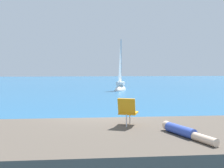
{
  "coord_description": "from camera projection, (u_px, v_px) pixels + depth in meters",
  "views": [
    {
      "loc": [
        -0.81,
        -10.1,
        2.56
      ],
      "look_at": [
        2.22,
        16.34,
        1.02
      ],
      "focal_mm": 41.88,
      "sensor_mm": 36.0,
      "label": 1
    }
  ],
  "objects": [
    {
      "name": "shore_ledge",
      "position": [
        111.0,
        150.0,
        6.67
      ],
      "size": [
        8.37,
        4.1,
        0.96
      ],
      "primitive_type": "cube",
      "rotation": [
        0.0,
        0.0,
        -0.02
      ],
      "color": "brown",
      "rests_on": "ground"
    },
    {
      "name": "boulder_inland",
      "position": [
        157.0,
        144.0,
        8.91
      ],
      "size": [
        0.87,
        0.75,
        0.64
      ],
      "primitive_type": "cube",
      "rotation": [
        -0.18,
        -0.2,
        0.17
      ],
      "color": "#4F4747",
      "rests_on": "ground"
    },
    {
      "name": "ground_plane",
      "position": [
        103.0,
        134.0,
        10.26
      ],
      "size": [
        160.0,
        160.0,
        0.0
      ],
      "primitive_type": "plane",
      "color": "#236093"
    },
    {
      "name": "beach_chair",
      "position": [
        128.0,
        110.0,
        7.29
      ],
      "size": [
        0.67,
        0.73,
        0.8
      ],
      "rotation": [
        0.0,
        0.0,
        1.19
      ],
      "color": "orange",
      "rests_on": "shore_ledge"
    },
    {
      "name": "sailboat_near",
      "position": [
        120.0,
        87.0,
        31.3
      ],
      "size": [
        2.23,
        3.73,
        6.72
      ],
      "rotation": [
        0.0,
        0.0,
        1.26
      ],
      "color": "white",
      "rests_on": "ground"
    },
    {
      "name": "boulder_seaward",
      "position": [
        143.0,
        147.0,
        8.52
      ],
      "size": [
        1.36,
        1.11,
        0.85
      ],
      "primitive_type": "cube",
      "rotation": [
        -0.06,
        -0.07,
        3.1
      ],
      "color": "brown",
      "rests_on": "ground"
    },
    {
      "name": "person_sunbather",
      "position": [
        184.0,
        132.0,
        6.17
      ],
      "size": [
        0.74,
        1.7,
        0.25
      ],
      "rotation": [
        0.0,
        0.0,
        5.05
      ],
      "color": "#334CB2",
      "rests_on": "shore_ledge"
    }
  ]
}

